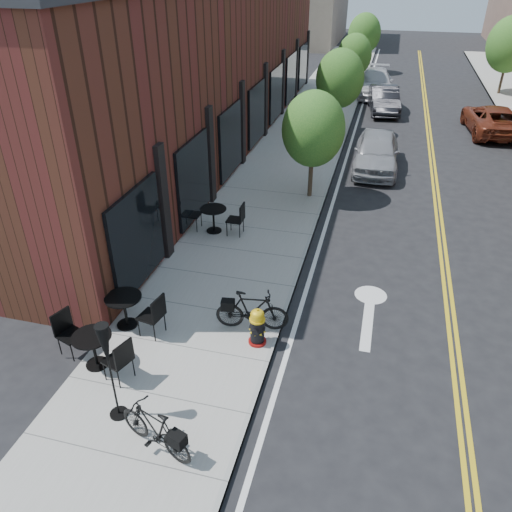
% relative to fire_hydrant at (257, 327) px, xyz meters
% --- Properties ---
extents(ground, '(120.00, 120.00, 0.00)m').
position_rel_fire_hydrant_xyz_m(ground, '(0.42, -0.56, -0.57)').
color(ground, black).
rests_on(ground, ground).
extents(sidewalk_near, '(4.00, 70.00, 0.12)m').
position_rel_fire_hydrant_xyz_m(sidewalk_near, '(-1.58, 9.44, -0.51)').
color(sidewalk_near, '#9E9B93').
rests_on(sidewalk_near, ground).
extents(building_near, '(5.00, 28.00, 7.00)m').
position_rel_fire_hydrant_xyz_m(building_near, '(-6.08, 13.44, 2.93)').
color(building_near, '#4B2718').
rests_on(building_near, ground).
extents(tree_near_a, '(2.20, 2.20, 3.81)m').
position_rel_fire_hydrant_xyz_m(tree_near_a, '(-0.18, 8.44, 2.03)').
color(tree_near_a, '#382B1E').
rests_on(tree_near_a, sidewalk_near).
extents(tree_near_b, '(2.30, 2.30, 3.98)m').
position_rel_fire_hydrant_xyz_m(tree_near_b, '(-0.18, 16.44, 2.14)').
color(tree_near_b, '#382B1E').
rests_on(tree_near_b, sidewalk_near).
extents(tree_near_c, '(2.10, 2.10, 3.67)m').
position_rel_fire_hydrant_xyz_m(tree_near_c, '(-0.18, 24.44, 1.96)').
color(tree_near_c, '#382B1E').
rests_on(tree_near_c, sidewalk_near).
extents(tree_near_d, '(2.40, 2.40, 4.11)m').
position_rel_fire_hydrant_xyz_m(tree_near_d, '(-0.18, 32.44, 2.22)').
color(tree_near_d, '#382B1E').
rests_on(tree_near_d, sidewalk_near).
extents(tree_far_c, '(2.80, 2.80, 4.62)m').
position_rel_fire_hydrant_xyz_m(tree_far_c, '(9.02, 27.44, 2.49)').
color(tree_far_c, '#382B1E').
rests_on(tree_far_c, sidewalk_far).
extents(fire_hydrant, '(0.42, 0.42, 0.95)m').
position_rel_fire_hydrant_xyz_m(fire_hydrant, '(0.00, 0.00, 0.00)').
color(fire_hydrant, maroon).
rests_on(fire_hydrant, sidewalk_near).
extents(bicycle_left, '(1.70, 0.99, 0.99)m').
position_rel_fire_hydrant_xyz_m(bicycle_left, '(-1.02, -3.24, 0.04)').
color(bicycle_left, black).
rests_on(bicycle_left, sidewalk_near).
extents(bicycle_right, '(1.78, 0.74, 1.04)m').
position_rel_fire_hydrant_xyz_m(bicycle_right, '(-0.25, 0.47, 0.07)').
color(bicycle_right, black).
rests_on(bicycle_right, sidewalk_near).
extents(bistro_set_a, '(2.04, 1.00, 1.08)m').
position_rel_fire_hydrant_xyz_m(bistro_set_a, '(-3.18, -0.18, 0.09)').
color(bistro_set_a, black).
rests_on(bistro_set_a, sidewalk_near).
extents(bistro_set_b, '(1.98, 1.08, 1.05)m').
position_rel_fire_hydrant_xyz_m(bistro_set_b, '(-3.18, -1.59, 0.08)').
color(bistro_set_b, black).
rests_on(bistro_set_b, sidewalk_near).
extents(bistro_set_c, '(1.93, 0.84, 1.05)m').
position_rel_fire_hydrant_xyz_m(bistro_set_c, '(-2.71, 4.89, 0.08)').
color(bistro_set_c, black).
rests_on(bistro_set_c, sidewalk_near).
extents(patio_umbrella, '(0.35, 0.35, 2.19)m').
position_rel_fire_hydrant_xyz_m(patio_umbrella, '(-2.07, -2.71, 1.12)').
color(patio_umbrella, black).
rests_on(patio_umbrella, sidewalk_near).
extents(parked_car_a, '(1.85, 4.49, 1.52)m').
position_rel_fire_hydrant_xyz_m(parked_car_a, '(1.99, 12.10, 0.19)').
color(parked_car_a, '#929399').
rests_on(parked_car_a, ground).
extents(parked_car_b, '(2.06, 4.45, 1.41)m').
position_rel_fire_hydrant_xyz_m(parked_car_b, '(1.94, 21.33, 0.14)').
color(parked_car_b, black).
rests_on(parked_car_b, ground).
extents(parked_car_c, '(2.53, 5.47, 1.55)m').
position_rel_fire_hydrant_xyz_m(parked_car_c, '(1.22, 25.44, 0.20)').
color(parked_car_c, silver).
rests_on(parked_car_c, ground).
extents(parked_car_far, '(2.76, 5.21, 1.39)m').
position_rel_fire_hydrant_xyz_m(parked_car_far, '(7.38, 18.64, 0.13)').
color(parked_car_far, maroon).
rests_on(parked_car_far, ground).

